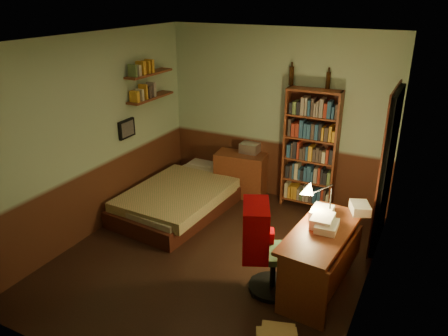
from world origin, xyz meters
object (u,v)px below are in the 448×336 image
at_px(dresser, 241,174).
at_px(office_chair, 274,247).
at_px(desk, 319,258).
at_px(mini_stereo, 250,148).
at_px(bed, 185,188).
at_px(bookshelf, 310,151).
at_px(desk_lamp, 331,195).

height_order(dresser, office_chair, office_chair).
height_order(desk, office_chair, office_chair).
bearing_deg(office_chair, dresser, 99.14).
bearing_deg(dresser, desk, -51.31).
xyz_separation_m(dresser, desk, (1.76, -1.74, 0.01)).
relative_size(dresser, mini_stereo, 2.73).
relative_size(bed, bookshelf, 1.21).
distance_m(dresser, office_chair, 2.44).
bearing_deg(desk, dresser, 140.24).
height_order(bed, desk_lamp, desk_lamp).
bearing_deg(mini_stereo, desk_lamp, -43.10).
bearing_deg(bookshelf, desk_lamp, -67.28).
bearing_deg(office_chair, bookshelf, 73.06).
relative_size(bookshelf, desk, 1.36).
bearing_deg(desk, office_chair, -140.10).
xyz_separation_m(mini_stereo, desk, (1.66, -1.86, -0.42)).
bearing_deg(dresser, mini_stereo, 45.97).
bearing_deg(desk_lamp, mini_stereo, 119.81).
distance_m(dresser, mini_stereo, 0.45).
xyz_separation_m(desk, office_chair, (-0.42, -0.30, 0.19)).
distance_m(dresser, desk, 2.47).
bearing_deg(desk, bed, 162.72).
relative_size(desk, office_chair, 1.21).
height_order(mini_stereo, desk_lamp, desk_lamp).
bearing_deg(office_chair, desk_lamp, 32.23).
xyz_separation_m(bed, bookshelf, (1.62, 0.88, 0.57)).
relative_size(bed, mini_stereo, 7.63).
bearing_deg(mini_stereo, bookshelf, -2.53).
bearing_deg(bed, mini_stereo, 59.92).
relative_size(bed, dresser, 2.79).
distance_m(dresser, bookshelf, 1.20).
bearing_deg(bookshelf, mini_stereo, 175.90).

